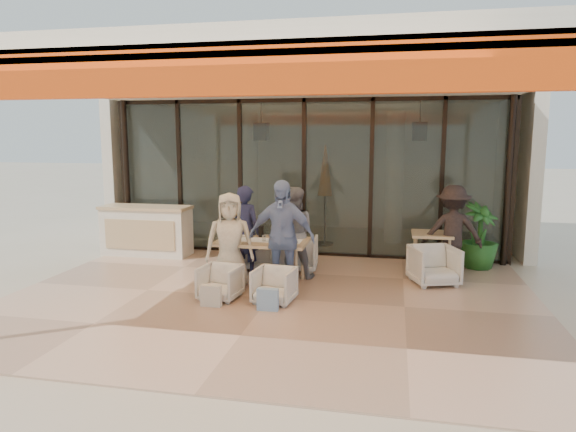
% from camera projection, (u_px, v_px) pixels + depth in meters
% --- Properties ---
extents(ground, '(70.00, 70.00, 0.00)m').
position_uv_depth(ground, '(270.00, 300.00, 7.78)').
color(ground, '#C6B293').
rests_on(ground, ground).
extents(terrace_floor, '(8.00, 6.00, 0.01)m').
position_uv_depth(terrace_floor, '(270.00, 299.00, 7.78)').
color(terrace_floor, tan).
rests_on(terrace_floor, ground).
extents(terrace_structure, '(8.00, 6.00, 3.40)m').
position_uv_depth(terrace_structure, '(264.00, 77.00, 7.02)').
color(terrace_structure, silver).
rests_on(terrace_structure, ground).
extents(glass_storefront, '(8.08, 0.10, 3.20)m').
position_uv_depth(glass_storefront, '(304.00, 178.00, 10.43)').
color(glass_storefront, '#9EADA3').
rests_on(glass_storefront, ground).
extents(interior_block, '(9.05, 3.62, 3.52)m').
position_uv_depth(interior_block, '(321.00, 145.00, 12.57)').
color(interior_block, silver).
rests_on(interior_block, ground).
extents(host_counter, '(1.85, 0.65, 1.04)m').
position_uv_depth(host_counter, '(146.00, 230.00, 10.55)').
color(host_counter, silver).
rests_on(host_counter, ground).
extents(dining_table, '(1.50, 0.90, 0.93)m').
position_uv_depth(dining_table, '(262.00, 244.00, 8.52)').
color(dining_table, '#D1B37F').
rests_on(dining_table, ground).
extents(chair_far_left, '(0.81, 0.79, 0.66)m').
position_uv_depth(chair_far_left, '(254.00, 251.00, 9.57)').
color(chair_far_left, silver).
rests_on(chair_far_left, ground).
extents(chair_far_right, '(0.74, 0.70, 0.71)m').
position_uv_depth(chair_far_right, '(298.00, 252.00, 9.40)').
color(chair_far_right, silver).
rests_on(chair_far_right, ground).
extents(chair_near_left, '(0.62, 0.59, 0.59)m').
position_uv_depth(chair_near_left, '(220.00, 281.00, 7.74)').
color(chair_near_left, silver).
rests_on(chair_near_left, ground).
extents(chair_near_right, '(0.63, 0.59, 0.59)m').
position_uv_depth(chair_near_right, '(274.00, 284.00, 7.57)').
color(chair_near_right, silver).
rests_on(chair_near_right, ground).
extents(diner_navy, '(0.68, 0.56, 1.61)m').
position_uv_depth(diner_navy, '(246.00, 231.00, 9.01)').
color(diner_navy, '#1A1C3B').
rests_on(diner_navy, ground).
extents(diner_grey, '(0.87, 0.73, 1.60)m').
position_uv_depth(diner_grey, '(293.00, 233.00, 8.85)').
color(diner_grey, '#5E5E62').
rests_on(diner_grey, ground).
extents(diner_cream, '(0.88, 0.69, 1.58)m').
position_uv_depth(diner_cream, '(230.00, 242.00, 8.15)').
color(diner_cream, beige).
rests_on(diner_cream, ground).
extents(diner_periwinkle, '(1.08, 0.51, 1.80)m').
position_uv_depth(diner_periwinkle, '(281.00, 237.00, 7.96)').
color(diner_periwinkle, '#6D86B7').
rests_on(diner_periwinkle, ground).
extents(tote_bag_cream, '(0.30, 0.10, 0.34)m').
position_uv_depth(tote_bag_cream, '(211.00, 297.00, 7.37)').
color(tote_bag_cream, silver).
rests_on(tote_bag_cream, ground).
extents(tote_bag_blue, '(0.30, 0.10, 0.34)m').
position_uv_depth(tote_bag_blue, '(268.00, 300.00, 7.20)').
color(tote_bag_blue, '#99BFD8').
rests_on(tote_bag_blue, ground).
extents(side_table, '(0.70, 0.70, 0.74)m').
position_uv_depth(side_table, '(432.00, 239.00, 9.17)').
color(side_table, '#D1B37F').
rests_on(side_table, ground).
extents(side_chair, '(0.88, 0.85, 0.72)m').
position_uv_depth(side_chair, '(434.00, 264.00, 8.49)').
color(side_chair, silver).
rests_on(side_chair, ground).
extents(standing_woman, '(1.08, 0.66, 1.62)m').
position_uv_depth(standing_woman, '(452.00, 231.00, 8.97)').
color(standing_woman, black).
rests_on(standing_woman, ground).
extents(potted_palm, '(0.98, 0.98, 1.24)m').
position_uv_depth(potted_palm, '(479.00, 236.00, 9.49)').
color(potted_palm, '#1E5919').
rests_on(potted_palm, ground).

